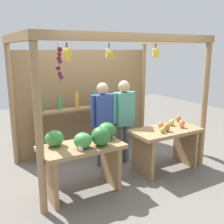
{
  "coord_description": "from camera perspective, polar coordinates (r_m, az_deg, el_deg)",
  "views": [
    {
      "loc": [
        -2.28,
        -4.14,
        2.13
      ],
      "look_at": [
        0.0,
        -0.18,
        1.06
      ],
      "focal_mm": 43.01,
      "sensor_mm": 36.0,
      "label": 1
    }
  ],
  "objects": [
    {
      "name": "fruit_counter_right",
      "position": [
        4.9,
        11.39,
        -5.82
      ],
      "size": [
        1.24,
        0.64,
        0.9
      ],
      "color": "#99754C",
      "rests_on": "ground"
    },
    {
      "name": "bottle_shelf_unit",
      "position": [
        5.46,
        -5.59,
        -0.99
      ],
      "size": [
        1.97,
        0.22,
        1.36
      ],
      "color": "#99754C",
      "rests_on": "ground"
    },
    {
      "name": "vendor_woman",
      "position": [
        5.0,
        2.52,
        -0.54
      ],
      "size": [
        0.48,
        0.21,
        1.58
      ],
      "rotation": [
        0.0,
        0.0,
        0.09
      ],
      "color": "#4E5C5E",
      "rests_on": "ground"
    },
    {
      "name": "fruit_counter_left",
      "position": [
        4.04,
        -5.78,
        -7.78
      ],
      "size": [
        1.29,
        0.71,
        1.04
      ],
      "color": "#99754C",
      "rests_on": "ground"
    },
    {
      "name": "vendor_man",
      "position": [
        4.86,
        -1.97,
        -1.1
      ],
      "size": [
        0.48,
        0.21,
        1.56
      ],
      "rotation": [
        0.0,
        0.0,
        0.03
      ],
      "color": "#463961",
      "rests_on": "ground"
    },
    {
      "name": "market_stall",
      "position": [
        5.15,
        -3.44,
        4.71
      ],
      "size": [
        3.07,
        1.95,
        2.35
      ],
      "color": "#99754C",
      "rests_on": "ground"
    },
    {
      "name": "ground_plane",
      "position": [
        5.18,
        -1.03,
        -11.06
      ],
      "size": [
        12.0,
        12.0,
        0.0
      ],
      "primitive_type": "plane",
      "color": "slate",
      "rests_on": "ground"
    }
  ]
}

